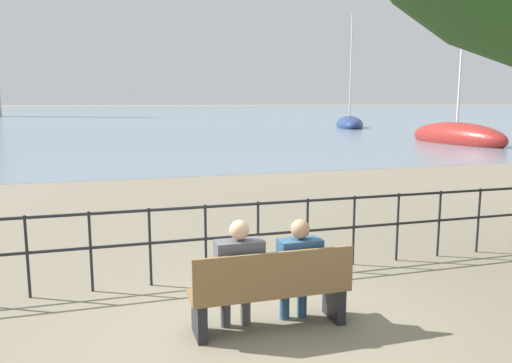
{
  "coord_description": "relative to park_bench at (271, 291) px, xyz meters",
  "views": [
    {
      "loc": [
        -1.6,
        -4.83,
        2.41
      ],
      "look_at": [
        0.0,
        0.5,
        1.52
      ],
      "focal_mm": 35.0,
      "sensor_mm": 36.0,
      "label": 1
    }
  ],
  "objects": [
    {
      "name": "park_bench",
      "position": [
        0.0,
        0.0,
        0.0
      ],
      "size": [
        1.73,
        0.45,
        0.9
      ],
      "color": "brown",
      "rests_on": "ground_plane"
    },
    {
      "name": "sailboat_0",
      "position": [
        18.29,
        20.17,
        -0.05
      ],
      "size": [
        2.38,
        7.62,
        7.96
      ],
      "rotation": [
        0.0,
        0.0,
        0.04
      ],
      "color": "maroon",
      "rests_on": "ground_plane"
    },
    {
      "name": "seated_person_right",
      "position": [
        0.34,
        0.08,
        0.22
      ],
      "size": [
        0.46,
        0.35,
        1.18
      ],
      "color": "navy",
      "rests_on": "ground_plane"
    },
    {
      "name": "harbor_water",
      "position": [
        0.0,
        161.32,
        -0.43
      ],
      "size": [
        600.0,
        300.0,
        0.01
      ],
      "color": "slate",
      "rests_on": "ground_plane"
    },
    {
      "name": "seated_person_left",
      "position": [
        -0.34,
        0.07,
        0.24
      ],
      "size": [
        0.5,
        0.35,
        1.22
      ],
      "color": "#4C4C51",
      "rests_on": "ground_plane"
    },
    {
      "name": "sailboat_2",
      "position": [
        21.14,
        39.41,
        -0.08
      ],
      "size": [
        5.4,
        8.49,
        11.14
      ],
      "rotation": [
        0.0,
        0.0,
        -0.39
      ],
      "color": "navy",
      "rests_on": "ground_plane"
    },
    {
      "name": "ground_plane",
      "position": [
        0.0,
        0.06,
        -0.43
      ],
      "size": [
        1000.0,
        1000.0,
        0.0
      ],
      "primitive_type": "plane",
      "color": "#7A705B"
    },
    {
      "name": "promenade_railing",
      "position": [
        0.0,
        1.7,
        0.27
      ],
      "size": [
        11.18,
        0.04,
        1.05
      ],
      "color": "black",
      "rests_on": "ground_plane"
    }
  ]
}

